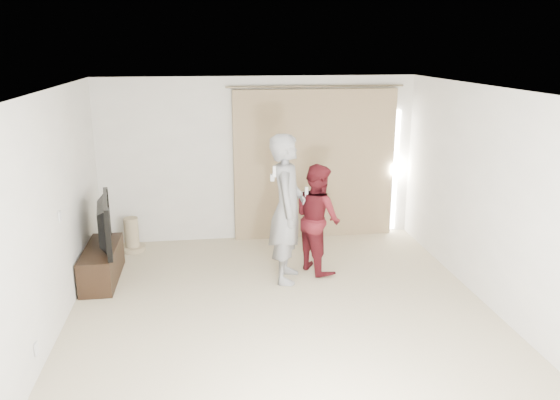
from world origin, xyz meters
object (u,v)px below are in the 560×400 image
Objects in this scene: person_man at (287,209)px; person_woman at (318,218)px; tv at (98,224)px; tv_console at (102,264)px.

person_man is 0.58m from person_woman.
tv is 2.49m from person_man.
tv_console is at bearing 179.17° from person_woman.
tv is 0.59× the size of person_man.
tv_console is 0.79× the size of person_woman.
tv is at bearing 172.92° from person_man.
person_man reaches higher than tv_console.
person_woman is (2.93, -0.04, 0.53)m from tv_console.
person_man is at bearing -150.43° from person_woman.
person_man is at bearing -7.08° from tv_console.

